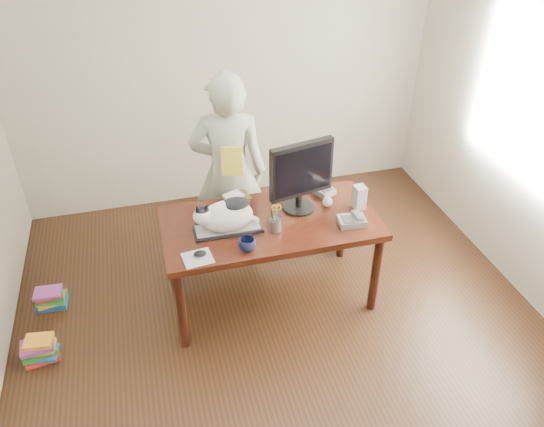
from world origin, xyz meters
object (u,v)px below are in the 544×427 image
(monitor, at_px, (301,174))
(calculator, at_px, (323,190))
(mouse, at_px, (200,254))
(book_pile_a, at_px, (40,350))
(baseball, at_px, (328,202))
(keyboard, at_px, (228,229))
(person, at_px, (229,173))
(coffee_mug, at_px, (247,245))
(cat, at_px, (225,215))
(pen_cup, at_px, (275,224))
(desk, at_px, (268,231))
(book_pile_b, at_px, (51,298))
(book_stack, at_px, (235,200))
(phone, at_px, (352,220))
(speaker, at_px, (359,197))

(monitor, height_order, calculator, monitor)
(mouse, distance_m, book_pile_a, 1.37)
(baseball, bearing_deg, keyboard, -171.90)
(monitor, bearing_deg, calculator, 24.36)
(keyboard, bearing_deg, person, 78.07)
(mouse, bearing_deg, coffee_mug, -9.96)
(cat, relative_size, monitor, 0.85)
(keyboard, xyz_separation_m, pen_cup, (0.33, -0.09, 0.05))
(desk, distance_m, book_pile_a, 1.85)
(book_pile_a, xyz_separation_m, book_pile_b, (0.03, 0.55, -0.02))
(pen_cup, bearing_deg, book_stack, 115.70)
(phone, xyz_separation_m, baseball, (-0.10, 0.27, 0.01))
(cat, relative_size, baseball, 6.21)
(book_stack, distance_m, book_pile_a, 1.77)
(coffee_mug, bearing_deg, mouse, 176.73)
(coffee_mug, height_order, speaker, speaker)
(monitor, height_order, book_stack, monitor)
(book_stack, bearing_deg, pen_cup, -79.37)
(speaker, bearing_deg, baseball, 155.46)
(keyboard, bearing_deg, book_stack, 69.62)
(cat, height_order, speaker, cat)
(speaker, distance_m, calculator, 0.34)
(desk, height_order, book_pile_a, desk)
(desk, height_order, mouse, mouse)
(mouse, bearing_deg, baseball, 11.87)
(desk, distance_m, monitor, 0.53)
(book_pile_b, bearing_deg, calculator, -2.19)
(mouse, height_order, phone, phone)
(keyboard, bearing_deg, baseball, 8.28)
(speaker, height_order, book_pile_a, speaker)
(keyboard, distance_m, calculator, 0.88)
(book_stack, bearing_deg, baseball, -32.92)
(monitor, bearing_deg, keyboard, 179.49)
(baseball, height_order, book_stack, book_stack)
(keyboard, height_order, book_stack, book_stack)
(book_pile_a, bearing_deg, monitor, 8.01)
(baseball, distance_m, calculator, 0.19)
(speaker, relative_size, book_pile_a, 0.69)
(desk, relative_size, calculator, 7.32)
(person, relative_size, book_pile_b, 6.60)
(cat, relative_size, phone, 2.27)
(pen_cup, height_order, book_pile_a, pen_cup)
(pen_cup, relative_size, book_pile_a, 0.83)
(book_stack, bearing_deg, book_pile_a, -177.35)
(phone, height_order, book_pile_b, phone)
(mouse, bearing_deg, pen_cup, 7.92)
(coffee_mug, bearing_deg, keyboard, 108.82)
(keyboard, bearing_deg, calculator, 20.19)
(desk, xyz_separation_m, person, (-0.19, 0.52, 0.25))
(desk, height_order, book_pile_b, desk)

